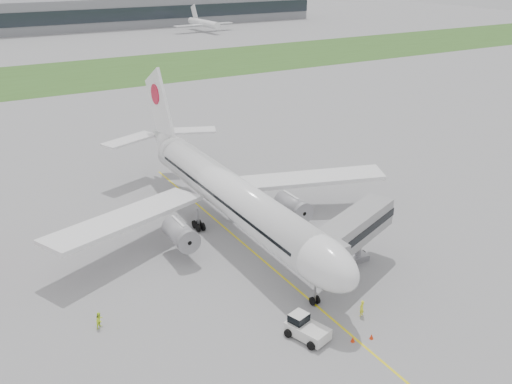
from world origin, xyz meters
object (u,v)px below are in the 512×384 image
pushback_tug (305,327)px  ground_crew_near (362,308)px  jet_bridge (348,234)px  airliner (227,191)px

pushback_tug → ground_crew_near: bearing=-18.5°
pushback_tug → ground_crew_near: size_ratio=2.60×
jet_bridge → ground_crew_near: (-3.27, -6.72, -4.50)m
ground_crew_near → pushback_tug: bearing=-17.9°
jet_bridge → ground_crew_near: size_ratio=8.51×
airliner → pushback_tug: (-3.90, -23.78, -4.69)m
pushback_tug → ground_crew_near: pushback_tug is taller
airliner → pushback_tug: 24.55m
jet_bridge → ground_crew_near: bearing=-138.9°
ground_crew_near → airliner: bearing=-100.1°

